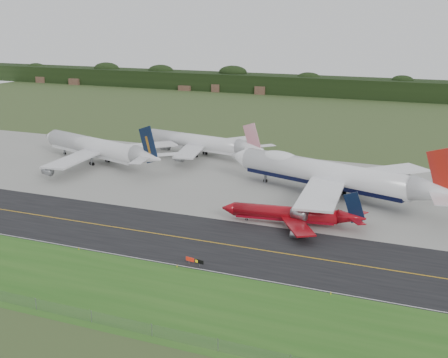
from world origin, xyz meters
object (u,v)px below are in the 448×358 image
jet_ba_747 (331,175)px  jet_red_737 (293,214)px  jet_star_tail (200,143)px  taxiway_sign (195,261)px  jet_navy_gold (99,148)px

jet_ba_747 → jet_red_737: size_ratio=2.05×
jet_ba_747 → jet_red_737: bearing=-94.8°
jet_star_tail → taxiway_sign: (45.26, -96.15, -3.90)m
jet_ba_747 → jet_star_tail: bearing=150.0°
jet_ba_747 → jet_navy_gold: jet_ba_747 is taller
jet_ba_747 → taxiway_sign: (-13.46, -62.25, -5.56)m
jet_red_737 → jet_navy_gold: jet_navy_gold is taller
jet_ba_747 → jet_navy_gold: (-86.12, 8.13, -1.07)m
jet_navy_gold → jet_star_tail: (27.39, 25.77, -0.59)m
taxiway_sign → jet_navy_gold: bearing=135.9°
jet_ba_747 → jet_red_737: 28.86m
taxiway_sign → jet_star_tail: bearing=115.2°
jet_star_tail → jet_navy_gold: bearing=-136.7°
jet_red_737 → jet_star_tail: (-56.32, 62.39, 2.21)m
jet_ba_747 → taxiway_sign: size_ratio=16.95×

